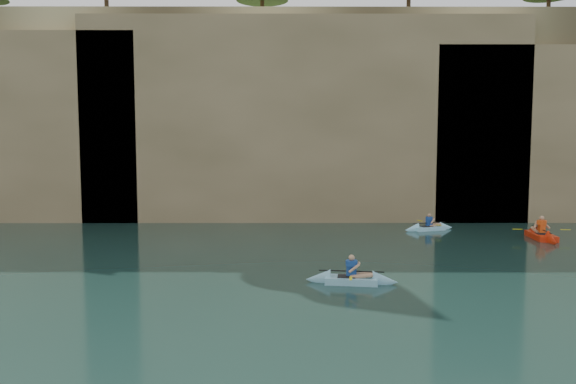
{
  "coord_description": "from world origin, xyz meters",
  "views": [
    {
      "loc": [
        1.0,
        -8.47,
        4.43
      ],
      "look_at": [
        1.04,
        7.06,
        3.0
      ],
      "focal_mm": 35.0,
      "sensor_mm": 36.0,
      "label": 1
    }
  ],
  "objects": [
    {
      "name": "cliff",
      "position": [
        0.0,
        30.0,
        6.0
      ],
      "size": [
        70.0,
        16.0,
        12.0
      ],
      "primitive_type": "cube",
      "color": "tan",
      "rests_on": "ground"
    },
    {
      "name": "cliff_slab_center",
      "position": [
        2.0,
        22.6,
        5.7
      ],
      "size": [
        24.0,
        2.4,
        11.4
      ],
      "primitive_type": "cube",
      "color": "#96805B",
      "rests_on": "ground"
    },
    {
      "name": "sea_cave_center",
      "position": [
        -4.0,
        21.95,
        1.6
      ],
      "size": [
        3.5,
        1.0,
        3.2
      ],
      "primitive_type": "cube",
      "color": "black",
      "rests_on": "ground"
    },
    {
      "name": "sea_cave_east",
      "position": [
        10.0,
        21.95,
        2.25
      ],
      "size": [
        5.0,
        1.0,
        4.5
      ],
      "primitive_type": "cube",
      "color": "black",
      "rests_on": "ground"
    },
    {
      "name": "kayaker_ltblue_near",
      "position": [
        3.01,
        8.6,
        0.14
      ],
      "size": [
        2.92,
        2.23,
        1.13
      ],
      "rotation": [
        0.0,
        0.0,
        -0.14
      ],
      "color": "#7FBDD5",
      "rests_on": "ground"
    },
    {
      "name": "kayaker_red_far",
      "position": [
        12.51,
        16.53,
        0.16
      ],
      "size": [
        2.54,
        3.57,
        1.3
      ],
      "rotation": [
        0.0,
        0.0,
        1.5
      ],
      "color": "red",
      "rests_on": "ground"
    },
    {
      "name": "kayaker_ltblue_mid",
      "position": [
        8.04,
        18.96,
        0.13
      ],
      "size": [
        2.78,
        1.98,
        1.03
      ],
      "rotation": [
        0.0,
        0.0,
        0.34
      ],
      "color": "#98E2FF",
      "rests_on": "ground"
    }
  ]
}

